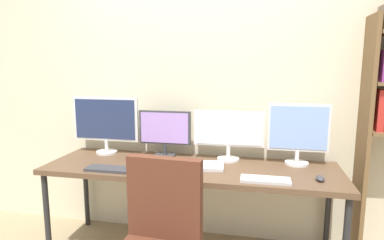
{
  "coord_description": "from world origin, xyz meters",
  "views": [
    {
      "loc": [
        0.51,
        -1.78,
        1.5
      ],
      "look_at": [
        0.0,
        0.65,
        1.09
      ],
      "focal_mm": 30.7,
      "sensor_mm": 36.0,
      "label": 1
    }
  ],
  "objects_px": {
    "keyboard_left": "(110,169)",
    "monitor_center_left": "(165,132)",
    "monitor_center_right": "(229,132)",
    "laptop_closed": "(202,166)",
    "monitor_far_left": "(106,122)",
    "monitor_far_right": "(298,131)",
    "desk": "(191,172)",
    "mouse_left_side": "(173,171)",
    "keyboard_right": "(265,180)",
    "mouse_right_side": "(320,178)"
  },
  "relations": [
    {
      "from": "keyboard_left",
      "to": "monitor_center_left",
      "type": "bearing_deg",
      "value": 56.5
    },
    {
      "from": "monitor_center_right",
      "to": "laptop_closed",
      "type": "distance_m",
      "value": 0.36
    },
    {
      "from": "monitor_far_left",
      "to": "monitor_far_right",
      "type": "bearing_deg",
      "value": -0.0
    },
    {
      "from": "keyboard_left",
      "to": "laptop_closed",
      "type": "xyz_separation_m",
      "value": [
        0.66,
        0.21,
        0.0
      ]
    },
    {
      "from": "desk",
      "to": "monitor_far_left",
      "type": "height_order",
      "value": "monitor_far_left"
    },
    {
      "from": "desk",
      "to": "mouse_left_side",
      "type": "height_order",
      "value": "mouse_left_side"
    },
    {
      "from": "desk",
      "to": "keyboard_right",
      "type": "xyz_separation_m",
      "value": [
        0.56,
        -0.23,
        0.06
      ]
    },
    {
      "from": "monitor_far_right",
      "to": "mouse_left_side",
      "type": "relative_size",
      "value": 4.97
    },
    {
      "from": "monitor_far_right",
      "to": "keyboard_right",
      "type": "bearing_deg",
      "value": -118.68
    },
    {
      "from": "monitor_far_right",
      "to": "laptop_closed",
      "type": "distance_m",
      "value": 0.78
    },
    {
      "from": "desk",
      "to": "mouse_left_side",
      "type": "relative_size",
      "value": 23.37
    },
    {
      "from": "monitor_center_left",
      "to": "mouse_right_side",
      "type": "height_order",
      "value": "monitor_center_left"
    },
    {
      "from": "desk",
      "to": "keyboard_left",
      "type": "height_order",
      "value": "keyboard_left"
    },
    {
      "from": "keyboard_right",
      "to": "laptop_closed",
      "type": "distance_m",
      "value": 0.51
    },
    {
      "from": "keyboard_right",
      "to": "laptop_closed",
      "type": "height_order",
      "value": "laptop_closed"
    },
    {
      "from": "desk",
      "to": "monitor_center_left",
      "type": "distance_m",
      "value": 0.43
    },
    {
      "from": "monitor_center_right",
      "to": "desk",
      "type": "bearing_deg",
      "value": -141.55
    },
    {
      "from": "keyboard_right",
      "to": "mouse_left_side",
      "type": "distance_m",
      "value": 0.65
    },
    {
      "from": "mouse_left_side",
      "to": "mouse_right_side",
      "type": "height_order",
      "value": "same"
    },
    {
      "from": "desk",
      "to": "monitor_far_right",
      "type": "distance_m",
      "value": 0.89
    },
    {
      "from": "monitor_center_left",
      "to": "mouse_right_side",
      "type": "relative_size",
      "value": 4.6
    },
    {
      "from": "monitor_center_right",
      "to": "keyboard_right",
      "type": "height_order",
      "value": "monitor_center_right"
    },
    {
      "from": "laptop_closed",
      "to": "monitor_far_left",
      "type": "bearing_deg",
      "value": 159.62
    },
    {
      "from": "monitor_far_left",
      "to": "keyboard_right",
      "type": "distance_m",
      "value": 1.46
    },
    {
      "from": "desk",
      "to": "mouse_right_side",
      "type": "bearing_deg",
      "value": -8.73
    },
    {
      "from": "monitor_center_left",
      "to": "laptop_closed",
      "type": "bearing_deg",
      "value": -32.14
    },
    {
      "from": "desk",
      "to": "mouse_left_side",
      "type": "distance_m",
      "value": 0.22
    },
    {
      "from": "monitor_center_left",
      "to": "keyboard_left",
      "type": "xyz_separation_m",
      "value": [
        -0.29,
        -0.44,
        -0.21
      ]
    },
    {
      "from": "desk",
      "to": "keyboard_left",
      "type": "xyz_separation_m",
      "value": [
        -0.56,
        -0.23,
        0.06
      ]
    },
    {
      "from": "mouse_right_side",
      "to": "laptop_closed",
      "type": "xyz_separation_m",
      "value": [
        -0.82,
        0.13,
        -0.0
      ]
    },
    {
      "from": "laptop_closed",
      "to": "mouse_right_side",
      "type": "bearing_deg",
      "value": -14.8
    },
    {
      "from": "monitor_center_right",
      "to": "keyboard_left",
      "type": "xyz_separation_m",
      "value": [
        -0.83,
        -0.44,
        -0.22
      ]
    },
    {
      "from": "keyboard_left",
      "to": "monitor_far_left",
      "type": "bearing_deg",
      "value": 118.67
    },
    {
      "from": "monitor_center_right",
      "to": "mouse_left_side",
      "type": "height_order",
      "value": "monitor_center_right"
    },
    {
      "from": "desk",
      "to": "monitor_center_right",
      "type": "distance_m",
      "value": 0.44
    },
    {
      "from": "monitor_far_right",
      "to": "laptop_closed",
      "type": "xyz_separation_m",
      "value": [
        -0.71,
        -0.23,
        -0.25
      ]
    },
    {
      "from": "monitor_far_left",
      "to": "laptop_closed",
      "type": "bearing_deg",
      "value": -14.25
    },
    {
      "from": "monitor_far_right",
      "to": "laptop_closed",
      "type": "relative_size",
      "value": 1.49
    },
    {
      "from": "desk",
      "to": "mouse_right_side",
      "type": "relative_size",
      "value": 23.37
    },
    {
      "from": "keyboard_left",
      "to": "monitor_far_right",
      "type": "bearing_deg",
      "value": 17.99
    },
    {
      "from": "monitor_far_left",
      "to": "mouse_left_side",
      "type": "xyz_separation_m",
      "value": [
        0.71,
        -0.4,
        -0.26
      ]
    },
    {
      "from": "monitor_center_left",
      "to": "monitor_center_right",
      "type": "height_order",
      "value": "monitor_center_right"
    },
    {
      "from": "monitor_center_left",
      "to": "keyboard_left",
      "type": "relative_size",
      "value": 1.25
    },
    {
      "from": "keyboard_left",
      "to": "laptop_closed",
      "type": "distance_m",
      "value": 0.69
    },
    {
      "from": "monitor_center_right",
      "to": "monitor_far_right",
      "type": "distance_m",
      "value": 0.54
    },
    {
      "from": "monitor_far_left",
      "to": "keyboard_right",
      "type": "bearing_deg",
      "value": -17.99
    },
    {
      "from": "monitor_center_left",
      "to": "monitor_far_right",
      "type": "bearing_deg",
      "value": 0.0
    },
    {
      "from": "monitor_far_right",
      "to": "desk",
      "type": "bearing_deg",
      "value": -165.17
    },
    {
      "from": "keyboard_right",
      "to": "mouse_right_side",
      "type": "distance_m",
      "value": 0.37
    },
    {
      "from": "monitor_far_left",
      "to": "monitor_center_left",
      "type": "distance_m",
      "value": 0.54
    }
  ]
}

